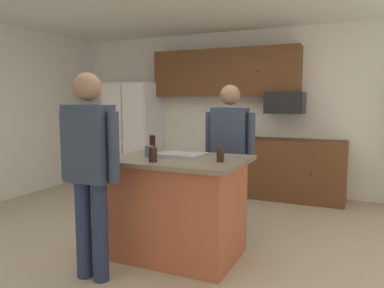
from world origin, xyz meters
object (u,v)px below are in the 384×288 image
at_px(refrigerator, 134,134).
at_px(mug_ceramic_white, 149,151).
at_px(glass_stout_tall, 220,155).
at_px(kitchen_island, 179,206).
at_px(person_guest_left, 230,149).
at_px(glass_pilsner, 153,154).
at_px(glass_short_whisky, 152,143).
at_px(microwave_over_range, 285,103).
at_px(person_host_foreground, 90,162).
at_px(serving_tray, 181,155).

bearing_deg(refrigerator, mug_ceramic_white, -54.37).
bearing_deg(glass_stout_tall, kitchen_island, 172.08).
xyz_separation_m(person_guest_left, glass_pilsner, (-0.33, -1.10, 0.06)).
bearing_deg(glass_short_whisky, refrigerator, 127.11).
xyz_separation_m(mug_ceramic_white, glass_short_whisky, (-0.18, 0.38, 0.03)).
relative_size(kitchen_island, mug_ceramic_white, 10.48).
bearing_deg(glass_stout_tall, refrigerator, 135.06).
bearing_deg(microwave_over_range, glass_stout_tall, -91.08).
relative_size(mug_ceramic_white, glass_pilsner, 0.90).
distance_m(person_host_foreground, glass_short_whisky, 1.03).
height_order(microwave_over_range, serving_tray, microwave_over_range).
relative_size(person_guest_left, glass_short_whisky, 9.74).
distance_m(microwave_over_range, person_guest_left, 1.89).
bearing_deg(glass_short_whisky, mug_ceramic_white, -64.07).
bearing_deg(serving_tray, microwave_over_range, 79.52).
height_order(person_guest_left, serving_tray, person_guest_left).
bearing_deg(kitchen_island, glass_stout_tall, -7.92).
height_order(microwave_over_range, glass_short_whisky, microwave_over_range).
xyz_separation_m(kitchen_island, glass_short_whisky, (-0.46, 0.30, 0.55)).
bearing_deg(person_guest_left, microwave_over_range, -171.95).
distance_m(person_host_foreground, glass_stout_tall, 1.11).
bearing_deg(glass_stout_tall, microwave_over_range, 88.92).
distance_m(kitchen_island, glass_pilsner, 0.62).
relative_size(glass_short_whisky, serving_tray, 0.39).
xyz_separation_m(microwave_over_range, serving_tray, (-0.48, -2.58, -0.48)).
bearing_deg(microwave_over_range, kitchen_island, -100.61).
height_order(mug_ceramic_white, serving_tray, mug_ceramic_white).
bearing_deg(glass_pilsner, glass_short_whisky, 120.65).
relative_size(kitchen_island, person_guest_left, 0.75).
relative_size(microwave_over_range, mug_ceramic_white, 4.71).
bearing_deg(person_host_foreground, refrigerator, 58.92).
height_order(refrigerator, glass_short_whisky, refrigerator).
bearing_deg(glass_stout_tall, glass_pilsner, -155.65).
relative_size(refrigerator, person_host_foreground, 1.05).
bearing_deg(kitchen_island, glass_pilsner, -108.56).
bearing_deg(mug_ceramic_white, glass_pilsner, -52.35).
bearing_deg(serving_tray, person_guest_left, 74.12).
xyz_separation_m(microwave_over_range, glass_pilsner, (-0.59, -2.91, -0.43)).
xyz_separation_m(refrigerator, microwave_over_range, (2.60, 0.12, 0.56)).
bearing_deg(glass_pilsner, mug_ceramic_white, 127.65).
xyz_separation_m(person_host_foreground, glass_short_whisky, (-0.01, 1.03, 0.05)).
bearing_deg(kitchen_island, person_host_foreground, -121.50).
height_order(kitchen_island, glass_stout_tall, glass_stout_tall).
bearing_deg(glass_short_whisky, microwave_over_range, 67.67).
bearing_deg(person_guest_left, mug_ceramic_white, -13.84).
bearing_deg(glass_stout_tall, person_guest_left, 103.52).
height_order(person_host_foreground, glass_stout_tall, person_host_foreground).
xyz_separation_m(microwave_over_range, person_guest_left, (-0.26, -1.81, -0.50)).
distance_m(mug_ceramic_white, serving_tray, 0.30).
height_order(refrigerator, serving_tray, refrigerator).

